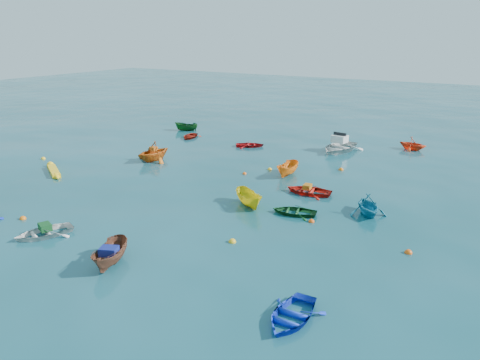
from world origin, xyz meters
The scene contains 29 objects.
ground centered at (0.00, 0.00, 0.00)m, with size 160.00×160.00×0.00m, color #093B42.
dinghy_white_near centered at (-4.36, -6.90, 0.00)m, with size 2.01×2.81×0.58m, color silver.
sampan_brown_mid centered at (0.79, -7.34, 0.00)m, with size 1.05×2.78×1.08m, color brown.
dinghy_blue_se centered at (9.32, -7.05, 0.00)m, with size 2.01×2.81×0.58m, color #1033CF.
dinghy_orange_w centered at (-9.17, 6.96, 0.00)m, with size 2.68×3.11×1.64m, color #D56014.
sampan_yellow_mid centered at (2.39, 2.05, 0.00)m, with size 1.03×2.73×1.06m, color gold.
dinghy_green_e centered at (5.20, 2.25, 0.00)m, with size 1.78×2.49×0.52m, color #0F421C.
dinghy_cyan_se centered at (8.75, 4.28, 0.00)m, with size 2.12×2.46×1.29m, color teal.
dinghy_red_nw centered at (-4.90, 14.92, 0.00)m, with size 1.79×2.50×0.52m, color red.
sampan_orange_n centered at (1.71, 8.78, 0.00)m, with size 1.04×2.76×1.07m, color orange.
dinghy_red_ne centered at (4.53, 5.90, 0.00)m, with size 2.05×2.86×0.59m, color red.
dinghy_red_far centered at (-11.64, 15.09, 0.00)m, with size 1.77×2.48×0.51m, color #9D1A0D.
dinghy_orange_far centered at (7.72, 21.18, 0.00)m, with size 2.03×2.35×1.24m, color red.
sampan_green_far centered at (-14.05, 17.69, 0.00)m, with size 0.92×2.44×0.95m, color #104816.
kayak_yellow centered at (-13.10, 0.61, 0.00)m, with size 0.55×3.74×0.37m, color yellow, non-canonical shape.
motorboat_white centered at (2.43, 17.47, 0.00)m, with size 3.19×4.45×1.52m, color silver.
tarp_green_a centered at (-4.32, -6.80, 0.46)m, with size 0.70×0.53×0.34m, color #12481D.
tarp_blue_a centered at (0.84, -7.48, 0.72)m, with size 0.75×0.57×0.36m, color navy.
tarp_orange_a centered at (-9.16, 7.01, 0.96)m, with size 0.58×0.44×0.28m, color #D35F15.
tarp_orange_b centered at (4.43, 5.89, 0.44)m, with size 0.61×0.46×0.30m, color #BA6513.
buoy_or_a centered at (-7.23, -6.06, 0.00)m, with size 0.36×0.36×0.36m, color orange.
buoy_ye_a centered at (4.15, -2.68, 0.00)m, with size 0.37×0.37×0.37m, color yellow.
buoy_or_b centered at (11.77, 0.51, 0.00)m, with size 0.36×0.36×0.36m, color #EC530C.
buoy_ye_b centered at (-17.07, 2.72, 0.00)m, with size 0.37×0.37×0.37m, color yellow.
buoy_or_c centered at (-1.10, 7.46, 0.00)m, with size 0.29×0.29×0.29m, color #FE580D.
buoy_ye_c centered at (-0.04, 9.37, 0.00)m, with size 0.33×0.33×0.33m, color yellow.
buoy_or_d centered at (6.48, 1.67, 0.00)m, with size 0.33×0.33×0.33m, color #F14F0D.
buoy_ye_d centered at (-9.69, 8.43, 0.00)m, with size 0.30×0.30×0.30m, color yellow.
buoy_or_e centered at (4.53, 11.98, 0.00)m, with size 0.37×0.37×0.37m, color orange.
Camera 1 is at (15.12, -20.30, 9.79)m, focal length 35.00 mm.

